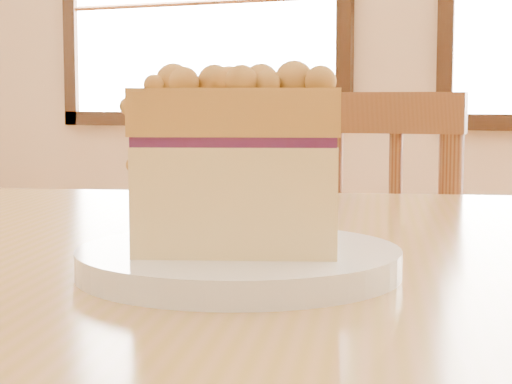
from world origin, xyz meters
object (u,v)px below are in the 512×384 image
cafe_table_main (197,353)px  cake_slice (237,162)px  cafe_chair_main (356,359)px  plate (239,262)px

cafe_table_main → cake_slice: cake_slice is taller
cafe_chair_main → cake_slice: 0.90m
cake_slice → cafe_chair_main: bearing=80.7°
cafe_table_main → cafe_chair_main: size_ratio=1.72×
cafe_table_main → plate: size_ratio=6.82×
cafe_chair_main → plate: size_ratio=3.97×
plate → cake_slice: bearing=-168.0°
cafe_table_main → cafe_chair_main: 0.76m
plate → cake_slice: 0.07m
cafe_chair_main → plate: (0.16, -0.80, 0.31)m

